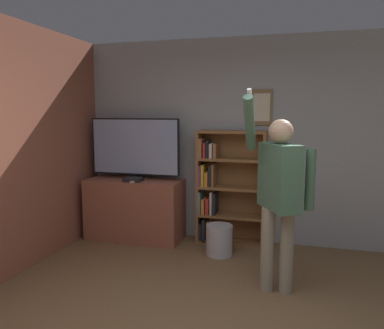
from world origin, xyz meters
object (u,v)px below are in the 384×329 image
person (279,188)px  waste_bin (219,240)px  bookshelf (224,188)px  television (135,148)px  game_console (134,179)px

person → waste_bin: bearing=-167.1°
bookshelf → person: person is taller
bookshelf → waste_bin: bookshelf is taller
television → waste_bin: 1.67m
game_console → bookshelf: size_ratio=0.16×
television → bookshelf: size_ratio=0.83×
game_console → person: 2.15m
television → person: (1.96, -1.11, -0.23)m
game_console → television: bearing=103.7°
game_console → person: (1.92, -0.95, 0.17)m
person → waste_bin: (-0.72, 0.79, -0.84)m
bookshelf → person: 1.49m
game_console → waste_bin: game_console is taller
person → game_console: bearing=-145.9°
television → bookshelf: (1.20, 0.14, -0.51)m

